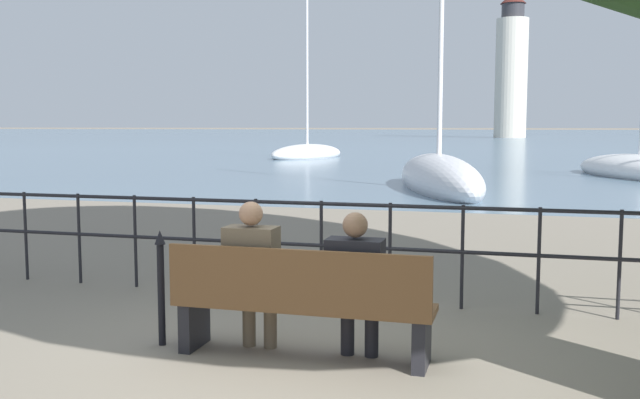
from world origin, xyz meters
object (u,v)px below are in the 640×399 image
(park_bench, at_px, (301,304))
(seated_person_right, at_px, (356,279))
(seated_person_left, at_px, (253,270))
(sailboat_0, at_px, (307,153))
(sailboat_3, at_px, (640,170))
(closed_umbrella, at_px, (161,281))
(sailboat_4, at_px, (439,179))
(harbor_lighthouse, at_px, (511,71))

(park_bench, xyz_separation_m, seated_person_right, (0.42, 0.08, 0.21))
(seated_person_left, bearing_deg, seated_person_right, 0.11)
(sailboat_0, height_order, sailboat_3, sailboat_0)
(closed_umbrella, bearing_deg, seated_person_right, 1.26)
(sailboat_4, bearing_deg, sailboat_3, 30.32)
(park_bench, height_order, closed_umbrella, closed_umbrella)
(sailboat_0, bearing_deg, harbor_lighthouse, 101.03)
(park_bench, distance_m, harbor_lighthouse, 105.56)
(sailboat_3, bearing_deg, closed_umbrella, -129.27)
(seated_person_left, height_order, harbor_lighthouse, harbor_lighthouse)
(seated_person_right, height_order, harbor_lighthouse, harbor_lighthouse)
(sailboat_4, bearing_deg, sailboat_0, 99.78)
(harbor_lighthouse, bearing_deg, sailboat_4, -90.48)
(closed_umbrella, bearing_deg, sailboat_4, 87.51)
(seated_person_right, distance_m, sailboat_3, 22.69)
(sailboat_0, xyz_separation_m, harbor_lighthouse, (10.05, 71.90, 9.60))
(seated_person_right, distance_m, closed_umbrella, 1.66)
(sailboat_4, height_order, harbor_lighthouse, harbor_lighthouse)
(seated_person_left, xyz_separation_m, sailboat_0, (-9.45, 33.15, -0.38))
(sailboat_0, xyz_separation_m, sailboat_4, (9.31, -18.07, 0.03))
(sailboat_0, distance_m, sailboat_3, 19.17)
(sailboat_4, bearing_deg, seated_person_left, -106.90)
(park_bench, relative_size, sailboat_3, 0.24)
(closed_umbrella, bearing_deg, sailboat_3, 72.46)
(sailboat_4, bearing_deg, seated_person_right, -103.68)
(seated_person_right, height_order, sailboat_0, sailboat_0)
(seated_person_left, xyz_separation_m, sailboat_3, (6.17, 22.05, -0.41))
(sailboat_0, relative_size, harbor_lighthouse, 0.50)
(closed_umbrella, distance_m, sailboat_0, 34.30)
(closed_umbrella, relative_size, sailboat_0, 0.09)
(closed_umbrella, xyz_separation_m, sailboat_4, (0.66, 15.11, -0.21))
(seated_person_right, bearing_deg, sailboat_0, 107.26)
(seated_person_left, relative_size, closed_umbrella, 1.27)
(seated_person_right, bearing_deg, harbor_lighthouse, 90.14)
(park_bench, relative_size, seated_person_left, 1.69)
(park_bench, height_order, seated_person_left, seated_person_left)
(closed_umbrella, xyz_separation_m, harbor_lighthouse, (1.40, 105.09, 9.35))
(harbor_lighthouse, bearing_deg, sailboat_3, -86.16)
(seated_person_left, distance_m, sailboat_4, 15.08)
(park_bench, distance_m, closed_umbrella, 1.23)
(sailboat_3, height_order, harbor_lighthouse, harbor_lighthouse)
(seated_person_left, height_order, sailboat_0, sailboat_0)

